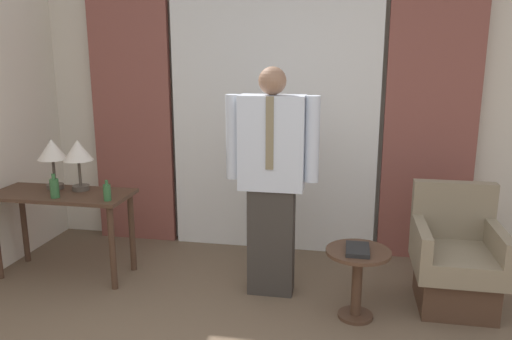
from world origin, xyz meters
name	(u,v)px	position (x,y,z in m)	size (l,w,h in m)	color
wall_back	(275,107)	(0.00, 3.14, 1.35)	(10.00, 0.06, 2.70)	silver
curtain_sheer_center	(273,115)	(0.00, 3.01, 1.29)	(1.90, 0.06, 2.58)	white
curtain_drape_left	(132,112)	(-1.38, 3.01, 1.29)	(0.79, 0.06, 2.58)	brown
curtain_drape_right	(431,118)	(1.38, 3.01, 1.29)	(0.79, 0.06, 2.58)	brown
desk	(63,207)	(-1.62, 2.08, 0.60)	(1.15, 0.49, 0.72)	#4C3323
table_lamp_left	(52,152)	(-1.74, 2.18, 1.04)	(0.24, 0.24, 0.43)	#4C4238
table_lamp_right	(78,153)	(-1.50, 2.18, 1.04)	(0.24, 0.24, 0.43)	#4C4238
bottle_near_edge	(54,188)	(-1.59, 1.94, 0.80)	(0.07, 0.07, 0.19)	#336638
bottle_by_lamp	(107,192)	(-1.14, 1.94, 0.79)	(0.06, 0.06, 0.16)	#336638
person	(272,176)	(0.13, 2.08, 0.95)	(0.70, 0.23, 1.75)	#38332D
armchair	(455,263)	(1.50, 2.13, 0.33)	(0.61, 0.65, 0.89)	#4C3323
side_table	(357,272)	(0.79, 1.80, 0.35)	(0.45, 0.45, 0.51)	#4C3323
book	(358,250)	(0.78, 1.77, 0.53)	(0.16, 0.25, 0.03)	black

